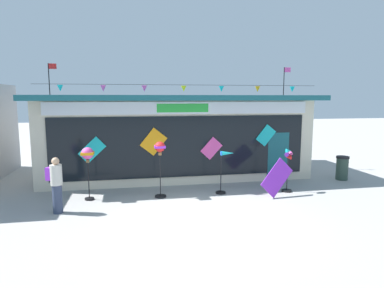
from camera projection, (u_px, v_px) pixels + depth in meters
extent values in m
plane|color=#9E9B99|center=(199.00, 218.00, 9.48)|extent=(80.00, 80.00, 0.00)
cube|color=beige|center=(175.00, 137.00, 15.11)|extent=(10.97, 4.64, 3.30)
cube|color=#195660|center=(176.00, 98.00, 14.48)|extent=(11.37, 5.46, 0.20)
cube|color=silver|center=(183.00, 108.00, 12.63)|extent=(10.09, 0.08, 0.46)
cube|color=green|center=(183.00, 108.00, 12.60)|extent=(1.97, 0.04, 0.32)
cube|color=black|center=(183.00, 147.00, 12.84)|extent=(9.87, 0.06, 2.36)
cube|color=#195660|center=(278.00, 157.00, 13.64)|extent=(0.90, 0.07, 2.00)
cube|color=#19B7BC|center=(92.00, 150.00, 12.16)|extent=(1.02, 0.03, 1.00)
cube|color=orange|center=(154.00, 142.00, 12.54)|extent=(1.05, 0.03, 1.08)
cube|color=#EA4CA3|center=(211.00, 148.00, 13.00)|extent=(0.89, 0.03, 0.91)
cube|color=#19B7BC|center=(266.00, 135.00, 13.35)|extent=(0.85, 0.03, 0.90)
cylinder|color=black|center=(184.00, 85.00, 12.26)|extent=(10.53, 0.01, 0.01)
cone|color=#19B7BC|center=(60.00, 88.00, 11.48)|extent=(0.20, 0.20, 0.22)
cone|color=#EA4CA3|center=(103.00, 88.00, 11.75)|extent=(0.20, 0.20, 0.22)
cone|color=#EA4CA3|center=(144.00, 89.00, 12.01)|extent=(0.20, 0.20, 0.22)
cone|color=yellow|center=(184.00, 89.00, 12.28)|extent=(0.20, 0.20, 0.22)
cone|color=#19B7BC|center=(221.00, 89.00, 12.55)|extent=(0.20, 0.20, 0.22)
cone|color=orange|center=(258.00, 89.00, 12.81)|extent=(0.20, 0.20, 0.22)
cone|color=#19B7BC|center=(292.00, 89.00, 13.08)|extent=(0.20, 0.20, 0.22)
cylinder|color=black|center=(49.00, 79.00, 13.80)|extent=(0.04, 0.04, 1.31)
cube|color=red|center=(52.00, 66.00, 13.75)|extent=(0.32, 0.02, 0.22)
cylinder|color=black|center=(284.00, 81.00, 15.73)|extent=(0.04, 0.04, 1.33)
cube|color=#EA4CA3|center=(287.00, 70.00, 15.69)|extent=(0.32, 0.02, 0.22)
cylinder|color=black|center=(89.00, 199.00, 11.20)|extent=(0.31, 0.31, 0.06)
cylinder|color=black|center=(89.00, 180.00, 11.11)|extent=(0.03, 0.03, 1.38)
sphere|color=#EA4CA3|center=(87.00, 153.00, 10.99)|extent=(0.40, 0.40, 0.40)
cube|color=orange|center=(87.00, 153.00, 10.99)|extent=(0.41, 0.41, 0.09)
cube|color=brown|center=(88.00, 161.00, 11.02)|extent=(0.10, 0.10, 0.10)
cylinder|color=black|center=(161.00, 196.00, 11.49)|extent=(0.39, 0.39, 0.06)
cylinder|color=black|center=(160.00, 175.00, 11.38)|extent=(0.03, 0.03, 1.58)
sphere|color=red|center=(160.00, 147.00, 11.25)|extent=(0.36, 0.36, 0.36)
cube|color=purple|center=(160.00, 147.00, 11.25)|extent=(0.36, 0.36, 0.08)
cube|color=brown|center=(160.00, 154.00, 11.28)|extent=(0.10, 0.10, 0.10)
cylinder|color=black|center=(221.00, 193.00, 11.93)|extent=(0.36, 0.36, 0.06)
cylinder|color=black|center=(221.00, 174.00, 11.84)|extent=(0.03, 0.03, 1.45)
cone|color=#19B7BC|center=(227.00, 153.00, 11.78)|extent=(0.47, 0.19, 0.16)
cylinder|color=blue|center=(221.00, 153.00, 11.74)|extent=(0.03, 0.16, 0.16)
cylinder|color=black|center=(287.00, 191.00, 12.18)|extent=(0.37, 0.37, 0.06)
cylinder|color=black|center=(287.00, 173.00, 12.09)|extent=(0.03, 0.03, 1.39)
cylinder|color=black|center=(289.00, 154.00, 11.95)|extent=(0.06, 0.04, 0.06)
cone|color=#EA4CA3|center=(291.00, 154.00, 11.98)|extent=(0.17, 0.18, 0.17)
cone|color=#19B7BC|center=(289.00, 151.00, 11.94)|extent=(0.18, 0.17, 0.17)
cone|color=purple|center=(286.00, 154.00, 11.93)|extent=(0.17, 0.18, 0.17)
cone|color=red|center=(288.00, 157.00, 11.97)|extent=(0.18, 0.17, 0.17)
cylinder|color=#333D56|center=(58.00, 199.00, 9.86)|extent=(0.28, 0.28, 0.86)
cylinder|color=beige|center=(56.00, 175.00, 9.76)|extent=(0.34, 0.34, 0.60)
sphere|color=tan|center=(55.00, 161.00, 9.70)|extent=(0.22, 0.22, 0.22)
cube|color=purple|center=(50.00, 174.00, 9.80)|extent=(0.26, 0.30, 0.38)
cylinder|color=#2D4238|center=(342.00, 169.00, 13.90)|extent=(0.48, 0.48, 0.91)
cylinder|color=black|center=(343.00, 157.00, 13.83)|extent=(0.52, 0.52, 0.08)
cube|color=purple|center=(277.00, 178.00, 11.49)|extent=(1.34, 0.39, 1.34)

